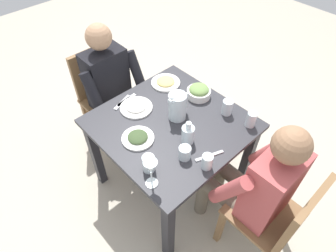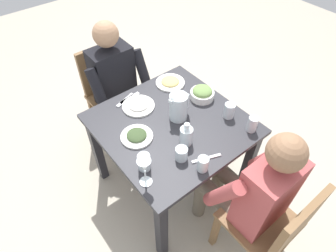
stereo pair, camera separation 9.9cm
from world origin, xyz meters
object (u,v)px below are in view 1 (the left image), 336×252
wine_glass (151,168)px  salad_bowl (199,92)px  water_pitcher (177,106)px  water_glass_by_pitcher (227,107)px  chair_far (103,92)px  diner_far (114,90)px  plate_yoghurt (136,107)px  salt_shaker (253,116)px  oil_carafe (188,135)px  water_glass_near_right (185,153)px  water_glass_near_left (251,119)px  plate_fries (166,82)px  water_glass_far_left (149,163)px  plate_dolmas (138,138)px  chair_near (278,218)px  dining_table (171,134)px  diner_near (255,183)px  water_glass_center (207,162)px

wine_glass → salad_bowl: bearing=24.1°
water_pitcher → water_glass_by_pitcher: size_ratio=1.78×
chair_far → diner_far: 0.25m
plate_yoghurt → water_pitcher: bearing=-59.3°
wine_glass → salt_shaker: bearing=-5.5°
salad_bowl → oil_carafe: (-0.36, -0.25, 0.01)m
water_glass_near_right → diner_far: bearing=82.5°
water_pitcher → water_glass_near_left: (0.29, -0.38, -0.04)m
water_glass_near_left → water_pitcher: bearing=127.6°
plate_fries → oil_carafe: size_ratio=1.34×
plate_yoghurt → salt_shaker: size_ratio=4.18×
diner_far → water_glass_far_left: bearing=-111.8°
water_glass_far_left → wine_glass: bearing=-121.3°
salad_bowl → wine_glass: wine_glass is taller
plate_dolmas → water_glass_near_right: size_ratio=2.40×
chair_near → wine_glass: 0.84m
plate_dolmas → salt_shaker: bearing=-29.6°
plate_dolmas → salt_shaker: (0.67, -0.38, 0.01)m
water_glass_near_right → oil_carafe: bearing=36.5°
chair_far → plate_yoghurt: chair_far is taller
plate_yoghurt → salt_shaker: 0.79m
dining_table → water_pitcher: (0.06, 0.01, 0.21)m
water_glass_near_right → wine_glass: 0.28m
plate_fries → wine_glass: bearing=-137.6°
wine_glass → salt_shaker: wine_glass is taller
diner_far → water_glass_near_left: diner_far is taller
water_glass_by_pitcher → chair_far: bearing=109.2°
water_pitcher → plate_fries: size_ratio=0.86×
plate_dolmas → water_glass_near_left: 0.73m
plate_fries → diner_far: bearing=132.0°
diner_near → water_glass_center: diner_near is taller
wine_glass → dining_table: bearing=33.7°
water_glass_near_left → water_glass_center: (-0.45, -0.03, -0.01)m
salad_bowl → plate_dolmas: 0.58m
water_glass_by_pitcher → water_glass_near_left: (0.02, -0.18, 0.00)m
chair_far → oil_carafe: 1.07m
chair_far → plate_yoghurt: 0.63m
dining_table → water_glass_near_left: bearing=-45.9°
salad_bowl → water_glass_near_left: (0.03, -0.43, 0.01)m
salad_bowl → oil_carafe: 0.44m
dining_table → salt_shaker: 0.56m
chair_far → wine_glass: wine_glass is taller
chair_near → plate_dolmas: (-0.34, 0.87, 0.26)m
wine_glass → oil_carafe: wine_glass is taller
diner_far → wine_glass: (-0.38, -0.90, 0.24)m
plate_yoghurt → oil_carafe: size_ratio=1.37×
dining_table → chair_far: size_ratio=1.07×
diner_near → water_glass_far_left: size_ratio=10.48×
salad_bowl → water_glass_center: (-0.42, -0.45, 0.01)m
plate_yoghurt → chair_near: bearing=-81.2°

